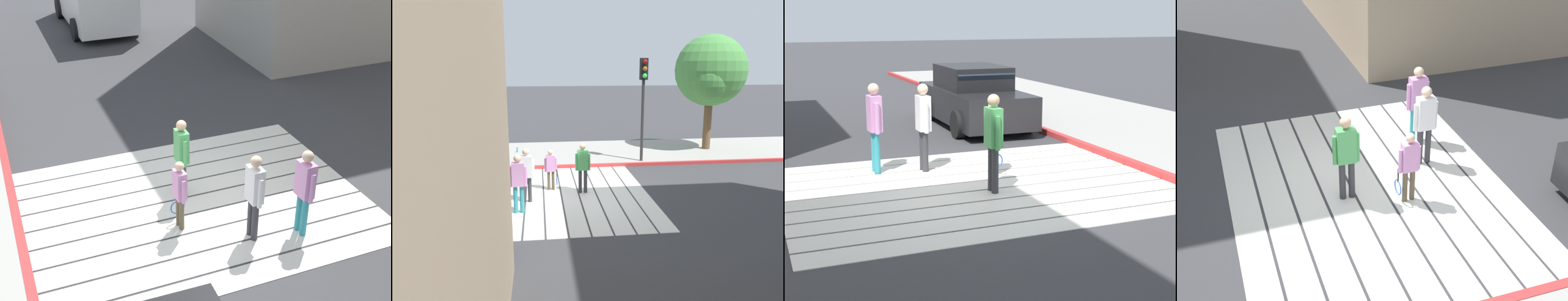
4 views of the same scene
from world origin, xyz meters
The scene contains 6 objects.
ground_plane centered at (0.00, 0.00, 0.00)m, with size 120.00×120.00×0.00m, color #38383A.
crosswalk_stripes centered at (0.00, 0.00, 0.01)m, with size 6.40×4.90×0.01m.
pedestrian_adult_lead centered at (0.54, -1.31, 0.95)m, with size 0.21×0.48×1.63m.
pedestrian_adult_trailing centered at (-0.11, 0.42, 0.94)m, with size 0.22×0.48×1.61m.
pedestrian_adult_side centered at (1.39, -1.51, 0.96)m, with size 0.22×0.49×1.65m.
pedestrian_child_with_racket centered at (-0.53, -0.56, 0.76)m, with size 0.28×0.41×1.35m.
Camera 4 is at (-7.77, 2.52, 5.73)m, focal length 50.17 mm.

